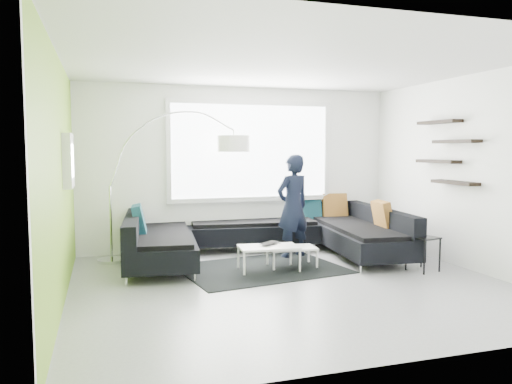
% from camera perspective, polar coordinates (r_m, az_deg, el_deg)
% --- Properties ---
extents(ground, '(5.50, 5.50, 0.00)m').
position_cam_1_polar(ground, '(6.57, 4.01, -10.44)').
color(ground, gray).
rests_on(ground, ground).
extents(room_shell, '(5.54, 5.04, 2.82)m').
position_cam_1_polar(room_shell, '(6.54, 3.76, 5.53)').
color(room_shell, white).
rests_on(room_shell, ground).
extents(sectional_sofa, '(4.42, 2.99, 0.90)m').
position_cam_1_polar(sectional_sofa, '(7.91, 0.76, -4.83)').
color(sectional_sofa, black).
rests_on(sectional_sofa, ground).
extents(rug, '(2.48, 1.97, 0.01)m').
position_cam_1_polar(rug, '(7.33, 0.64, -8.75)').
color(rug, black).
rests_on(rug, ground).
extents(coffee_table, '(1.13, 0.71, 0.36)m').
position_cam_1_polar(coffee_table, '(7.32, 2.82, -7.39)').
color(coffee_table, silver).
rests_on(coffee_table, ground).
extents(arc_lamp, '(2.35, 1.44, 2.33)m').
position_cam_1_polar(arc_lamp, '(7.92, -16.36, 0.56)').
color(arc_lamp, silver).
rests_on(arc_lamp, ground).
extents(side_table, '(0.44, 0.44, 0.49)m').
position_cam_1_polar(side_table, '(7.55, 18.53, -6.73)').
color(side_table, black).
rests_on(side_table, ground).
extents(person, '(0.83, 0.74, 1.65)m').
position_cam_1_polar(person, '(8.01, 4.23, -1.63)').
color(person, black).
rests_on(person, ground).
extents(laptop, '(0.60, 0.60, 0.03)m').
position_cam_1_polar(laptop, '(7.26, 1.90, -5.95)').
color(laptop, black).
rests_on(laptop, coffee_table).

